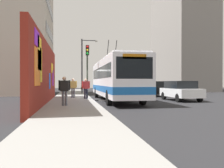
# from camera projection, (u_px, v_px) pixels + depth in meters

# --- Properties ---
(ground_plane) EXTENTS (80.00, 80.00, 0.00)m
(ground_plane) POSITION_uv_depth(u_px,v_px,m) (91.00, 100.00, 19.99)
(ground_plane) COLOR #232326
(sidewalk_slab) EXTENTS (48.00, 3.20, 0.15)m
(sidewalk_slab) POSITION_uv_depth(u_px,v_px,m) (72.00, 99.00, 19.72)
(sidewalk_slab) COLOR gray
(sidewalk_slab) RESTS_ON ground_plane
(graffiti_wall) EXTENTS (13.48, 0.32, 4.07)m
(graffiti_wall) POSITION_uv_depth(u_px,v_px,m) (45.00, 74.00, 15.19)
(graffiti_wall) COLOR maroon
(graffiti_wall) RESTS_ON ground_plane
(building_far_left) EXTENTS (11.05, 9.67, 19.31)m
(building_far_left) POSITION_uv_depth(u_px,v_px,m) (10.00, 16.00, 29.02)
(building_far_left) COLOR #B2A899
(building_far_left) RESTS_ON ground_plane
(building_far_right) EXTENTS (13.02, 6.53, 21.55)m
(building_far_right) POSITION_uv_depth(u_px,v_px,m) (182.00, 28.00, 40.18)
(building_far_right) COLOR gray
(building_far_right) RESTS_ON ground_plane
(city_bus) EXTENTS (11.89, 2.51, 5.07)m
(city_bus) POSITION_uv_depth(u_px,v_px,m) (115.00, 78.00, 18.77)
(city_bus) COLOR silver
(city_bus) RESTS_ON ground_plane
(parked_car_white) EXTENTS (4.20, 1.93, 1.58)m
(parked_car_white) POSITION_uv_depth(u_px,v_px,m) (180.00, 90.00, 18.83)
(parked_car_white) COLOR white
(parked_car_white) RESTS_ON ground_plane
(parked_car_black) EXTENTS (4.20, 1.73, 1.58)m
(parked_car_black) POSITION_uv_depth(u_px,v_px,m) (153.00, 88.00, 25.09)
(parked_car_black) COLOR black
(parked_car_black) RESTS_ON ground_plane
(parked_car_red) EXTENTS (4.83, 1.78, 1.58)m
(parked_car_red) POSITION_uv_depth(u_px,v_px,m) (139.00, 87.00, 30.50)
(parked_car_red) COLOR #B21E19
(parked_car_red) RESTS_ON ground_plane
(pedestrian_midblock) EXTENTS (0.22, 0.67, 1.66)m
(pedestrian_midblock) POSITION_uv_depth(u_px,v_px,m) (73.00, 86.00, 20.23)
(pedestrian_midblock) COLOR #595960
(pedestrian_midblock) RESTS_ON sidewalk_slab
(pedestrian_at_curb) EXTENTS (0.22, 0.73, 1.62)m
(pedestrian_at_curb) POSITION_uv_depth(u_px,v_px,m) (86.00, 87.00, 18.89)
(pedestrian_at_curb) COLOR #1E1E2D
(pedestrian_at_curb) RESTS_ON sidewalk_slab
(pedestrian_near_wall) EXTENTS (0.22, 0.67, 1.66)m
(pedestrian_near_wall) POSITION_uv_depth(u_px,v_px,m) (64.00, 89.00, 13.31)
(pedestrian_near_wall) COLOR #595960
(pedestrian_near_wall) RESTS_ON sidewalk_slab
(traffic_light) EXTENTS (0.49, 0.28, 4.45)m
(traffic_light) POSITION_uv_depth(u_px,v_px,m) (87.00, 63.00, 19.57)
(traffic_light) COLOR #2D382D
(traffic_light) RESTS_ON sidewalk_slab
(street_lamp) EXTENTS (0.44, 1.95, 6.45)m
(street_lamp) POSITION_uv_depth(u_px,v_px,m) (84.00, 62.00, 27.73)
(street_lamp) COLOR #4C4C51
(street_lamp) RESTS_ON sidewalk_slab
(curbside_puddle) EXTENTS (1.08, 1.08, 0.00)m
(curbside_puddle) POSITION_uv_depth(u_px,v_px,m) (100.00, 101.00, 18.89)
(curbside_puddle) COLOR black
(curbside_puddle) RESTS_ON ground_plane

